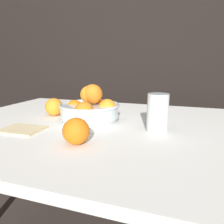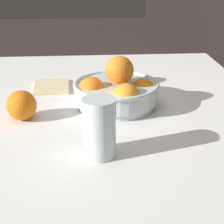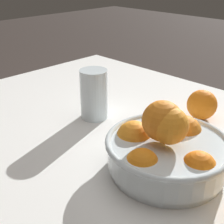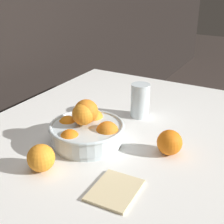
{
  "view_description": "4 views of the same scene",
  "coord_description": "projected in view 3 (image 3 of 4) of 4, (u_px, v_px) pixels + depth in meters",
  "views": [
    {
      "loc": [
        0.29,
        -0.81,
        0.95
      ],
      "look_at": [
        0.04,
        -0.04,
        0.77
      ],
      "focal_mm": 35.0,
      "sensor_mm": 36.0,
      "label": 1
    },
    {
      "loc": [
        0.96,
        -0.06,
        1.14
      ],
      "look_at": [
        0.09,
        -0.0,
        0.77
      ],
      "focal_mm": 60.0,
      "sensor_mm": 36.0,
      "label": 2
    },
    {
      "loc": [
        -0.39,
        0.49,
        1.1
      ],
      "look_at": [
        0.09,
        0.01,
        0.78
      ],
      "focal_mm": 50.0,
      "sensor_mm": 36.0,
      "label": 3
    },
    {
      "loc": [
        -0.87,
        -0.51,
        1.25
      ],
      "look_at": [
        0.03,
        -0.01,
        0.79
      ],
      "focal_mm": 50.0,
      "sensor_mm": 36.0,
      "label": 4
    }
  ],
  "objects": [
    {
      "name": "dining_table",
      "position": [
        140.0,
        173.0,
        0.76
      ],
      "size": [
        1.38,
        0.98,
        0.71
      ],
      "color": "white",
      "rests_on": "ground_plane"
    },
    {
      "name": "juice_glass",
      "position": [
        94.0,
        97.0,
        0.86
      ],
      "size": [
        0.08,
        0.08,
        0.14
      ],
      "color": "#F4A314",
      "rests_on": "dining_table"
    },
    {
      "name": "orange_loose_near_bowl",
      "position": [
        202.0,
        105.0,
        0.86
      ],
      "size": [
        0.08,
        0.08,
        0.08
      ],
      "primitive_type": "sphere",
      "color": "orange",
      "rests_on": "dining_table"
    },
    {
      "name": "fruit_bowl",
      "position": [
        166.0,
        149.0,
        0.64
      ],
      "size": [
        0.26,
        0.26,
        0.16
      ],
      "color": "silver",
      "rests_on": "dining_table"
    }
  ]
}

